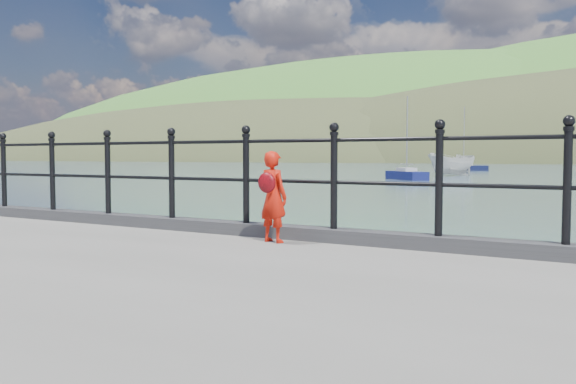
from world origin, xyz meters
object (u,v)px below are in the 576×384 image
Objects in this scene: child at (273,196)px; sailboat_port at (407,176)px; launch_white at (452,164)px; railing at (288,168)px; sailboat_left at (463,168)px.

child is 45.42m from sailboat_port.
launch_white reaches higher than child.
child is at bearing -46.49° from launch_white.
launch_white is 11.60m from sailboat_port.
railing is 56.02m from launch_white.
sailboat_port is at bearing -62.88° from launch_white.
sailboat_port is (-14.02, 43.19, -1.18)m from child.
child is 0.12× the size of sailboat_left.
child is 0.14× the size of sailboat_port.
child is 0.17× the size of launch_white.
sailboat_left is at bearing 139.10° from sailboat_port.
sailboat_left reaches higher than railing.
launch_white is at bearing -108.62° from sailboat_left.
railing is at bearing -29.99° from sailboat_port.
sailboat_port is (-0.51, -11.56, -0.80)m from launch_white.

